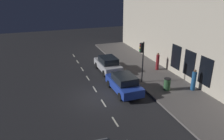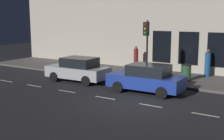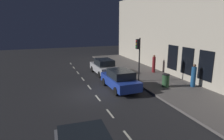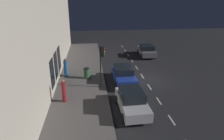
% 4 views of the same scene
% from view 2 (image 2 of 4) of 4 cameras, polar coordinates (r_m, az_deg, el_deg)
% --- Properties ---
extents(ground_plane, '(60.00, 60.00, 0.00)m').
position_cam_2_polar(ground_plane, '(15.11, 3.80, -6.11)').
color(ground_plane, '#232326').
extents(sidewalk, '(4.50, 32.00, 0.15)m').
position_cam_2_polar(sidewalk, '(20.65, 12.05, -1.66)').
color(sidewalk, '#5B5654').
rests_on(sidewalk, ground).
extents(building_facade, '(0.65, 32.00, 8.49)m').
position_cam_2_polar(building_facade, '(22.65, 14.70, 9.88)').
color(building_facade, beige).
rests_on(building_facade, ground).
extents(lane_centre_line, '(0.12, 27.20, 0.01)m').
position_cam_2_polar(lane_centre_line, '(14.68, 7.26, -6.64)').
color(lane_centre_line, beige).
rests_on(lane_centre_line, ground).
extents(traffic_light, '(0.46, 0.32, 3.81)m').
position_cam_2_polar(traffic_light, '(19.03, 6.50, 6.17)').
color(traffic_light, black).
rests_on(traffic_light, sidewalk).
extents(parked_car_1, '(2.00, 4.14, 1.58)m').
position_cam_2_polar(parked_car_1, '(19.80, -6.39, 0.10)').
color(parked_car_1, '#B7B7BC').
rests_on(parked_car_1, ground).
extents(parked_car_2, '(2.01, 4.21, 1.58)m').
position_cam_2_polar(parked_car_2, '(16.97, 6.53, -1.59)').
color(parked_car_2, '#1E389E').
rests_on(parked_car_2, ground).
extents(pedestrian_0, '(0.40, 0.40, 1.84)m').
position_cam_2_polar(pedestrian_0, '(23.03, 4.53, 2.12)').
color(pedestrian_0, maroon).
rests_on(pedestrian_0, sidewalk).
extents(pedestrian_1, '(0.47, 0.47, 1.87)m').
position_cam_2_polar(pedestrian_1, '(21.53, 17.56, 1.11)').
color(pedestrian_1, '#1E5189').
rests_on(pedestrian_1, sidewalk).
extents(trash_bin, '(0.59, 0.59, 1.05)m').
position_cam_2_polar(trash_bin, '(19.81, 13.86, -0.46)').
color(trash_bin, '#2D5633').
rests_on(trash_bin, sidewalk).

